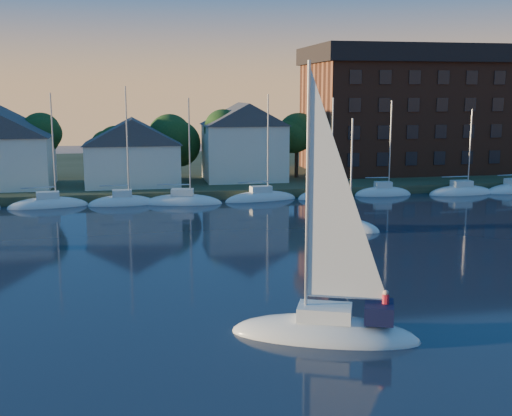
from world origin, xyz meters
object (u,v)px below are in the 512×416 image
object	(u,v)px
hero_sailboat	(327,326)
drifting_sailboat_right	(342,228)
clubhouse_centre	(133,151)
clubhouse_east	(244,141)
condo_block	(416,109)

from	to	relation	value
hero_sailboat	drifting_sailboat_right	distance (m)	26.05
clubhouse_centre	hero_sailboat	bearing A→B (deg)	-79.34
clubhouse_centre	hero_sailboat	xyz separation A→B (m)	(9.29, -49.32, -4.52)
clubhouse_centre	hero_sailboat	distance (m)	50.39
clubhouse_east	hero_sailboat	xyz separation A→B (m)	(-4.71, -51.32, -5.39)
clubhouse_centre	clubhouse_east	distance (m)	14.17
clubhouse_east	clubhouse_centre	bearing A→B (deg)	-171.87
clubhouse_centre	hero_sailboat	size ratio (longest dim) A/B	0.78
hero_sailboat	drifting_sailboat_right	world-z (taller)	hero_sailboat
clubhouse_centre	condo_block	size ratio (longest dim) A/B	0.37
hero_sailboat	clubhouse_centre	bearing A→B (deg)	-57.76
clubhouse_centre	hero_sailboat	world-z (taller)	hero_sailboat
clubhouse_centre	clubhouse_east	xyz separation A→B (m)	(14.00, 2.00, 0.87)
condo_block	hero_sailboat	xyz separation A→B (m)	(-30.71, -57.27, -9.18)
condo_block	drifting_sailboat_right	world-z (taller)	condo_block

